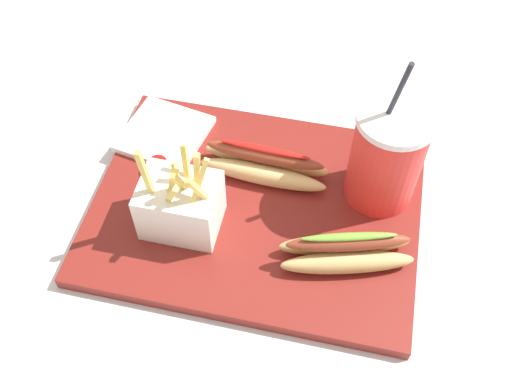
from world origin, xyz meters
TOP-DOWN VIEW (x-y plane):
  - ground_plane at (0.00, 0.00)m, footprint 2.40×2.40m
  - food_tray at (0.00, 0.00)m, footprint 0.46×0.35m
  - soda_cup at (-0.17, -0.06)m, footprint 0.10×0.10m
  - fries_basket at (0.09, 0.05)m, footprint 0.10×0.08m
  - hot_dog_1 at (0.00, -0.06)m, footprint 0.19×0.06m
  - hot_dog_2 at (-0.13, 0.06)m, footprint 0.18×0.10m
  - ketchup_cup_1 at (0.16, -0.03)m, footprint 0.03×0.03m
  - napkin_stack at (0.17, -0.10)m, footprint 0.14×0.14m

SIDE VIEW (x-z plane):
  - ground_plane at x=0.00m, z-range -0.02..0.00m
  - food_tray at x=0.00m, z-range 0.00..0.02m
  - napkin_stack at x=0.17m, z-range 0.02..0.03m
  - ketchup_cup_1 at x=0.16m, z-range 0.02..0.04m
  - hot_dog_1 at x=0.00m, z-range 0.01..0.07m
  - hot_dog_2 at x=-0.13m, z-range 0.01..0.07m
  - fries_basket at x=0.09m, z-range -0.02..0.15m
  - soda_cup at x=-0.17m, z-range -0.02..0.22m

